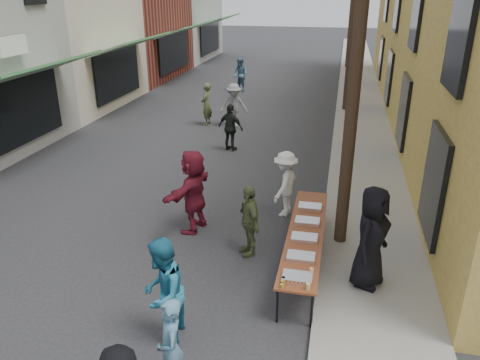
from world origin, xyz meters
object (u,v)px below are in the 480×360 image
at_px(utility_pole_mid, 354,5).
at_px(guest_front_c, 163,293).
at_px(utility_pole_near, 359,32).
at_px(catering_tray_sausage, 297,277).
at_px(serving_table, 305,234).
at_px(server, 371,237).

bearing_deg(utility_pole_mid, guest_front_c, -99.67).
xyz_separation_m(utility_pole_near, guest_front_c, (-2.68, -3.71, -3.58)).
distance_m(utility_pole_mid, guest_front_c, 16.33).
bearing_deg(catering_tray_sausage, serving_table, 90.00).
relative_size(utility_pole_near, server, 4.58).
bearing_deg(guest_front_c, utility_pole_near, 140.62).
bearing_deg(utility_pole_near, utility_pole_mid, 90.00).
distance_m(serving_table, server, 1.38).
relative_size(serving_table, server, 2.03).
bearing_deg(guest_front_c, utility_pole_mid, 166.76).
relative_size(utility_pole_near, catering_tray_sausage, 18.00).
distance_m(utility_pole_near, server, 3.78).
bearing_deg(serving_table, server, -23.64).
height_order(catering_tray_sausage, server, server).
distance_m(catering_tray_sausage, guest_front_c, 2.24).
distance_m(utility_pole_mid, catering_tray_sausage, 15.14).
height_order(utility_pole_mid, server, utility_pole_mid).
height_order(utility_pole_near, utility_pole_mid, same).
distance_m(utility_pole_mid, serving_table, 13.57).
xyz_separation_m(serving_table, catering_tray_sausage, (-0.00, -1.65, 0.08)).
xyz_separation_m(utility_pole_mid, catering_tray_sausage, (-0.70, -14.66, -3.71)).
relative_size(catering_tray_sausage, guest_front_c, 0.27).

